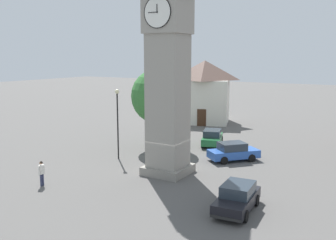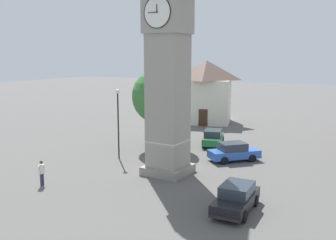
% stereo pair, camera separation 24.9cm
% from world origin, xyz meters
% --- Properties ---
extents(ground_plane, '(200.00, 200.00, 0.00)m').
position_xyz_m(ground_plane, '(0.00, 0.00, 0.00)').
color(ground_plane, '#565451').
extents(clock_tower, '(3.66, 3.66, 18.09)m').
position_xyz_m(clock_tower, '(0.00, 0.00, 10.53)').
color(clock_tower, gray).
rests_on(clock_tower, ground).
extents(car_blue_kerb, '(2.90, 4.45, 1.53)m').
position_xyz_m(car_blue_kerb, '(0.89, -9.90, 0.76)').
color(car_blue_kerb, '#236B38').
rests_on(car_blue_kerb, ground).
extents(car_silver_kerb, '(2.05, 4.25, 1.53)m').
position_xyz_m(car_silver_kerb, '(-6.78, 3.90, 0.76)').
color(car_silver_kerb, black).
rests_on(car_silver_kerb, ground).
extents(car_red_corner, '(4.03, 4.18, 1.53)m').
position_xyz_m(car_red_corner, '(-2.85, -5.71, 0.76)').
color(car_red_corner, '#2D5BB7').
rests_on(car_red_corner, ground).
extents(pedestrian, '(0.27, 0.56, 1.69)m').
position_xyz_m(pedestrian, '(5.81, 6.59, 1.01)').
color(pedestrian, '#2D3351').
rests_on(pedestrian, ground).
extents(tree, '(5.08, 5.08, 7.42)m').
position_xyz_m(tree, '(4.71, -6.25, 4.87)').
color(tree, brown).
rests_on(tree, ground).
extents(building_shop_left, '(7.86, 7.44, 7.99)m').
position_xyz_m(building_shop_left, '(7.08, -21.17, 4.08)').
color(building_shop_left, silver).
rests_on(building_shop_left, ground).
extents(lamp_post, '(0.36, 0.36, 5.83)m').
position_xyz_m(lamp_post, '(5.68, -1.40, 3.82)').
color(lamp_post, black).
rests_on(lamp_post, ground).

